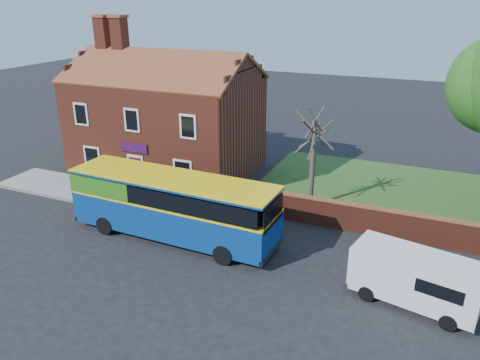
% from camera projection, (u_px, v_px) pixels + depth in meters
% --- Properties ---
extents(ground, '(120.00, 120.00, 0.00)m').
position_uv_depth(ground, '(170.00, 267.00, 21.90)').
color(ground, black).
rests_on(ground, ground).
extents(pavement, '(18.00, 3.50, 0.12)m').
position_uv_depth(pavement, '(122.00, 197.00, 29.37)').
color(pavement, gray).
rests_on(pavement, ground).
extents(kerb, '(18.00, 0.15, 0.14)m').
position_uv_depth(kerb, '(104.00, 208.00, 27.87)').
color(kerb, slate).
rests_on(kerb, ground).
extents(grass_strip, '(26.00, 12.00, 0.04)m').
position_uv_depth(grass_strip, '(468.00, 206.00, 28.22)').
color(grass_strip, '#426B28').
rests_on(grass_strip, ground).
extents(shop_building, '(12.30, 8.13, 10.50)m').
position_uv_depth(shop_building, '(167.00, 124.00, 33.06)').
color(shop_building, maroon).
rests_on(shop_building, ground).
extents(boundary_wall, '(22.00, 0.38, 1.60)m').
position_uv_depth(boundary_wall, '(474.00, 238.00, 22.80)').
color(boundary_wall, maroon).
rests_on(boundary_wall, ground).
extents(bus, '(11.14, 3.19, 3.36)m').
position_uv_depth(bus, '(167.00, 203.00, 24.06)').
color(bus, navy).
rests_on(bus, ground).
extents(van_near, '(5.34, 3.03, 2.21)m').
position_uv_depth(van_near, '(416.00, 277.00, 18.88)').
color(van_near, white).
rests_on(van_near, ground).
extents(bare_tree, '(2.18, 2.59, 5.81)m').
position_uv_depth(bare_tree, '(313.00, 160.00, 27.11)').
color(bare_tree, '#4C4238').
rests_on(bare_tree, ground).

